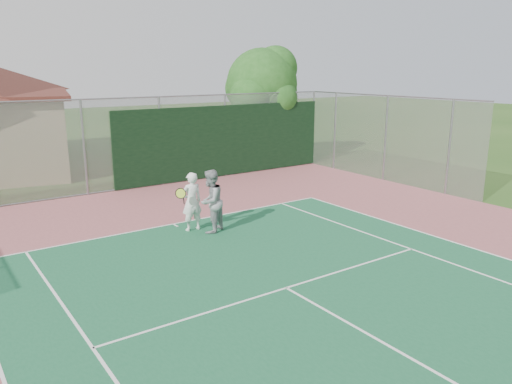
% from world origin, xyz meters
% --- Properties ---
extents(back_fence, '(20.08, 0.11, 3.53)m').
position_xyz_m(back_fence, '(2.11, 16.98, 1.67)').
color(back_fence, gray).
rests_on(back_fence, ground).
extents(side_fence_right, '(0.08, 9.00, 3.50)m').
position_xyz_m(side_fence_right, '(10.00, 12.50, 1.75)').
color(side_fence_right, gray).
rests_on(side_fence_right, ground).
extents(tree, '(4.05, 3.83, 5.64)m').
position_xyz_m(tree, '(8.25, 18.70, 3.71)').
color(tree, '#392514').
rests_on(tree, ground).
extents(player_white_front, '(0.95, 0.64, 1.70)m').
position_xyz_m(player_white_front, '(0.21, 11.04, 0.86)').
color(player_white_front, white).
rests_on(player_white_front, ground).
extents(player_grey_back, '(1.10, 1.04, 1.80)m').
position_xyz_m(player_grey_back, '(0.58, 10.60, 0.90)').
color(player_grey_back, '#96989A').
rests_on(player_grey_back, ground).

